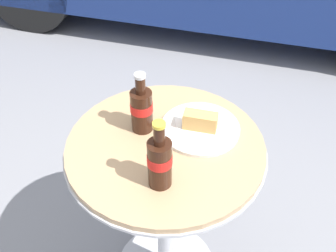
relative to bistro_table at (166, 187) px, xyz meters
name	(u,v)px	position (x,y,z in m)	size (l,w,h in m)	color
bistro_table	(166,187)	(0.00, 0.00, 0.00)	(0.63, 0.63, 0.73)	#B7B7BC
cola_bottle_left	(160,161)	(0.03, -0.15, 0.29)	(0.07, 0.07, 0.22)	#33190F
cola_bottle_right	(142,108)	(-0.09, 0.05, 0.28)	(0.07, 0.07, 0.21)	#33190F
lunch_plate_near	(200,126)	(0.09, 0.09, 0.22)	(0.25, 0.25, 0.07)	silver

